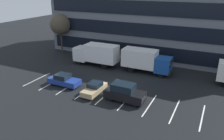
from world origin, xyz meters
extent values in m
plane|color=black|center=(0.00, 0.00, 0.00)|extent=(120.00, 120.00, 0.00)
cube|color=slate|center=(0.00, 18.00, 7.20)|extent=(39.27, 12.81, 14.40)
cube|color=black|center=(0.00, 11.53, 1.98)|extent=(37.70, 0.16, 2.30)
cube|color=black|center=(0.00, 11.53, 5.58)|extent=(37.70, 0.16, 2.30)
cube|color=black|center=(0.00, 11.53, 9.18)|extent=(37.70, 0.16, 2.30)
cube|color=silver|center=(-11.20, -2.56, 0.00)|extent=(0.14, 5.40, 0.01)
cube|color=silver|center=(-8.40, -2.56, 0.00)|extent=(0.14, 5.40, 0.01)
cube|color=silver|center=(-5.60, -2.56, 0.00)|extent=(0.14, 5.40, 0.01)
cube|color=silver|center=(-2.80, -2.56, 0.00)|extent=(0.14, 5.40, 0.01)
cube|color=silver|center=(0.00, -2.56, 0.00)|extent=(0.14, 5.40, 0.01)
cube|color=silver|center=(2.80, -2.56, 0.00)|extent=(0.14, 5.40, 0.01)
cube|color=silver|center=(5.60, -2.56, 0.00)|extent=(0.14, 5.40, 0.01)
cube|color=silver|center=(8.40, -2.56, 0.00)|extent=(0.14, 5.40, 0.01)
cube|color=silver|center=(11.20, -2.56, 0.00)|extent=(0.14, 5.40, 0.01)
cube|color=white|center=(-9.43, 6.58, 1.66)|extent=(2.28, 2.49, 2.28)
cube|color=black|center=(-10.55, 6.58, 2.12)|extent=(0.06, 2.09, 1.00)
cube|color=white|center=(-5.59, 6.58, 2.23)|extent=(5.39, 2.59, 2.80)
cube|color=black|center=(-10.62, 6.58, 0.67)|extent=(0.21, 2.49, 0.41)
cylinder|color=black|center=(-9.43, 5.51, 0.52)|extent=(1.04, 0.31, 1.04)
cylinder|color=black|center=(-9.43, 7.65, 0.52)|extent=(1.04, 0.31, 1.04)
cylinder|color=black|center=(-4.51, 5.51, 0.52)|extent=(1.04, 0.31, 1.04)
cylinder|color=black|center=(-4.51, 7.65, 0.52)|extent=(1.04, 0.31, 1.04)
cube|color=#194799|center=(4.58, 7.08, 1.62)|extent=(2.22, 2.42, 2.22)
cube|color=black|center=(5.67, 7.08, 2.06)|extent=(0.06, 2.04, 0.98)
cube|color=white|center=(0.84, 7.08, 2.17)|extent=(5.25, 2.53, 2.73)
cube|color=black|center=(5.74, 7.08, 0.66)|extent=(0.20, 2.42, 0.40)
cylinder|color=black|center=(4.58, 8.12, 0.51)|extent=(1.01, 0.30, 1.01)
cylinder|color=black|center=(4.58, 6.04, 0.51)|extent=(1.01, 0.30, 1.01)
cylinder|color=black|center=(-0.21, 8.12, 0.51)|extent=(1.01, 0.30, 1.01)
cylinder|color=black|center=(-0.21, 6.04, 0.51)|extent=(1.01, 0.30, 1.01)
cube|color=tan|center=(-1.50, -2.82, 0.55)|extent=(1.67, 3.99, 0.65)
cube|color=black|center=(-1.50, -2.62, 1.15)|extent=(1.47, 1.68, 0.56)
cylinder|color=black|center=(-0.77, -4.10, 0.28)|extent=(0.20, 0.56, 0.56)
cylinder|color=black|center=(-2.22, -4.10, 0.28)|extent=(0.20, 0.56, 0.56)
cylinder|color=black|center=(-0.77, -1.54, 0.28)|extent=(0.20, 0.56, 0.56)
cylinder|color=black|center=(-2.22, -1.54, 0.28)|extent=(0.20, 0.56, 0.56)
cube|color=black|center=(2.66, -2.83, 0.78)|extent=(4.73, 2.00, 0.98)
cube|color=black|center=(2.42, -2.83, 1.70)|extent=(2.60, 1.76, 0.87)
cylinder|color=black|center=(4.17, -1.95, 0.35)|extent=(0.70, 0.23, 0.70)
cylinder|color=black|center=(4.17, -3.71, 0.35)|extent=(0.70, 0.23, 0.70)
cylinder|color=black|center=(1.15, -1.95, 0.35)|extent=(0.70, 0.23, 0.70)
cylinder|color=black|center=(1.15, -3.71, 0.35)|extent=(0.70, 0.23, 0.70)
cube|color=navy|center=(-6.37, -2.46, 0.60)|extent=(4.40, 1.84, 0.72)
cube|color=black|center=(-6.59, -2.46, 1.27)|extent=(1.85, 1.62, 0.61)
cylinder|color=black|center=(-4.96, -1.66, 0.31)|extent=(0.61, 0.23, 0.61)
cylinder|color=black|center=(-4.96, -3.26, 0.31)|extent=(0.61, 0.23, 0.61)
cylinder|color=black|center=(-7.78, -1.66, 0.31)|extent=(0.61, 0.23, 0.61)
cylinder|color=black|center=(-7.78, -3.26, 0.31)|extent=(0.61, 0.23, 0.61)
cylinder|color=#473323|center=(-17.00, 10.64, 1.96)|extent=(0.28, 0.28, 3.91)
sphere|color=#4C4233|center=(-17.00, 10.64, 5.48)|extent=(3.98, 3.98, 3.98)
camera|label=1|loc=(11.68, -24.47, 12.73)|focal=36.05mm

